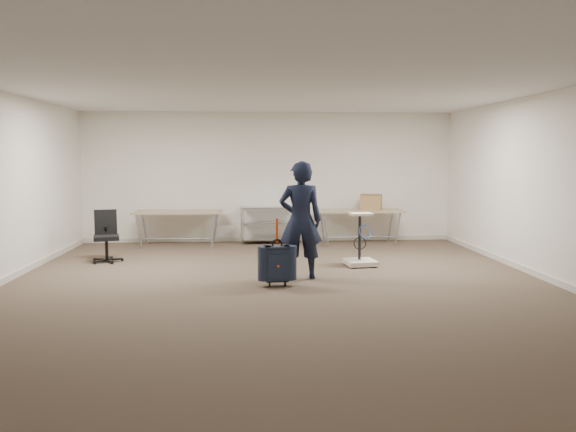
{
  "coord_description": "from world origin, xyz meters",
  "views": [
    {
      "loc": [
        -0.39,
        -7.72,
        1.84
      ],
      "look_at": [
        0.14,
        0.3,
        1.0
      ],
      "focal_mm": 35.0,
      "sensor_mm": 36.0,
      "label": 1
    }
  ],
  "objects": [
    {
      "name": "ground",
      "position": [
        0.0,
        0.0,
        0.0
      ],
      "size": [
        9.0,
        9.0,
        0.0
      ],
      "primitive_type": "plane",
      "color": "#4C3E2E",
      "rests_on": "ground"
    },
    {
      "name": "room_shell",
      "position": [
        0.0,
        1.38,
        0.05
      ],
      "size": [
        8.0,
        9.0,
        9.0
      ],
      "color": "silver",
      "rests_on": "ground"
    },
    {
      "name": "folding_table_left",
      "position": [
        -1.9,
        3.95,
        0.68
      ],
      "size": [
        1.8,
        0.75,
        0.73
      ],
      "color": "#96815C",
      "rests_on": "ground"
    },
    {
      "name": "folding_table_right",
      "position": [
        1.9,
        3.95,
        0.68
      ],
      "size": [
        1.8,
        0.75,
        0.73
      ],
      "color": "#96815C",
      "rests_on": "ground"
    },
    {
      "name": "wire_shelf",
      "position": [
        0.0,
        4.2,
        0.44
      ],
      "size": [
        1.22,
        0.47,
        0.8
      ],
      "color": "silver",
      "rests_on": "ground"
    },
    {
      "name": "person",
      "position": [
        0.35,
        0.67,
        0.89
      ],
      "size": [
        0.66,
        0.44,
        1.78
      ],
      "primitive_type": "imported",
      "rotation": [
        0.0,
        0.0,
        3.12
      ],
      "color": "black",
      "rests_on": "ground"
    },
    {
      "name": "suitcase",
      "position": [
        -0.02,
        0.15,
        0.33
      ],
      "size": [
        0.37,
        0.24,
        0.98
      ],
      "color": "black",
      "rests_on": "ground"
    },
    {
      "name": "office_chair",
      "position": [
        -2.94,
        2.26,
        0.28
      ],
      "size": [
        0.55,
        0.55,
        0.91
      ],
      "color": "black",
      "rests_on": "ground"
    },
    {
      "name": "equipment_cart",
      "position": [
        1.46,
        1.58,
        0.24
      ],
      "size": [
        0.55,
        0.55,
        0.9
      ],
      "color": "beige",
      "rests_on": "ground"
    },
    {
      "name": "cardboard_box",
      "position": [
        2.17,
        4.05,
        0.89
      ],
      "size": [
        0.51,
        0.45,
        0.32
      ],
      "primitive_type": "cube",
      "rotation": [
        0.0,
        0.0,
        -0.33
      ],
      "color": "#9F804A",
      "rests_on": "folding_table_right"
    }
  ]
}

